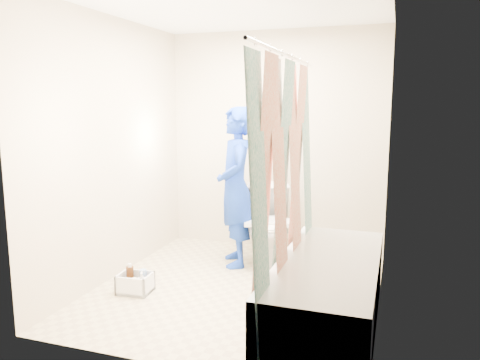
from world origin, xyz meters
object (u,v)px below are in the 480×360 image
(bathtub, at_px, (328,290))
(cleaning_caddy, at_px, (136,284))
(plumber, at_px, (236,187))
(toilet, at_px, (269,226))

(bathtub, height_order, cleaning_caddy, bathtub)
(plumber, height_order, cleaning_caddy, plumber)
(bathtub, relative_size, toilet, 2.19)
(plumber, distance_m, cleaning_caddy, 1.34)
(bathtub, height_order, plumber, plumber)
(toilet, bearing_deg, plumber, 177.51)
(plumber, relative_size, cleaning_caddy, 5.39)
(bathtub, distance_m, toilet, 1.37)
(plumber, bearing_deg, toilet, 78.29)
(toilet, height_order, cleaning_caddy, toilet)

